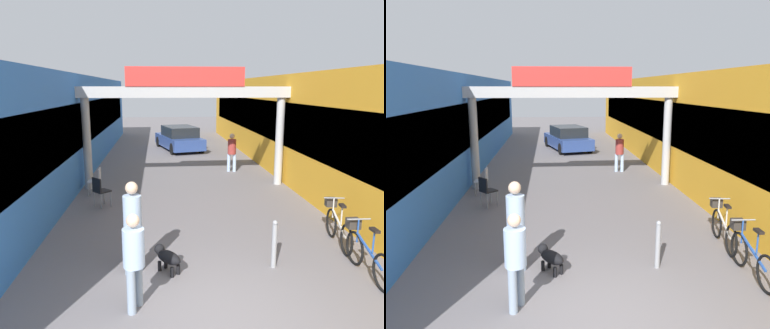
% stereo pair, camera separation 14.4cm
% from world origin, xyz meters
% --- Properties ---
extents(ground_plane, '(80.00, 80.00, 0.00)m').
position_xyz_m(ground_plane, '(0.00, 0.00, 0.00)').
color(ground_plane, slate).
extents(storefront_left, '(3.00, 26.00, 3.90)m').
position_xyz_m(storefront_left, '(-5.09, 11.00, 1.95)').
color(storefront_left, blue).
rests_on(storefront_left, ground_plane).
extents(storefront_right, '(3.00, 26.00, 3.90)m').
position_xyz_m(storefront_right, '(5.09, 11.00, 1.95)').
color(storefront_right, gold).
rests_on(storefront_right, ground_plane).
extents(arcade_sign_gateway, '(7.40, 0.47, 4.11)m').
position_xyz_m(arcade_sign_gateway, '(0.00, 7.95, 2.92)').
color(arcade_sign_gateway, '#B2B2B2').
rests_on(arcade_sign_gateway, ground_plane).
extents(pedestrian_with_dog, '(0.48, 0.48, 1.77)m').
position_xyz_m(pedestrian_with_dog, '(-1.44, 1.74, 1.02)').
color(pedestrian_with_dog, '#8C9EB2').
rests_on(pedestrian_with_dog, ground_plane).
extents(pedestrian_companion, '(0.45, 0.45, 1.57)m').
position_xyz_m(pedestrian_companion, '(-1.35, 0.53, 0.89)').
color(pedestrian_companion, '#8C9EB2').
rests_on(pedestrian_companion, ground_plane).
extents(pedestrian_carrying_crate, '(0.42, 0.42, 1.59)m').
position_xyz_m(pedestrian_carrying_crate, '(2.09, 10.16, 0.90)').
color(pedestrian_carrying_crate, '#A5BFE0').
rests_on(pedestrian_carrying_crate, ground_plane).
extents(dog_on_leash, '(0.60, 0.65, 0.49)m').
position_xyz_m(dog_on_leash, '(-0.82, 1.72, 0.30)').
color(dog_on_leash, black).
rests_on(dog_on_leash, ground_plane).
extents(bicycle_blue_nearest, '(0.46, 1.69, 0.98)m').
position_xyz_m(bicycle_blue_nearest, '(2.86, 1.29, 0.44)').
color(bicycle_blue_nearest, black).
rests_on(bicycle_blue_nearest, ground_plane).
extents(bicycle_silver_second, '(0.46, 1.68, 0.98)m').
position_xyz_m(bicycle_silver_second, '(3.00, 2.69, 0.44)').
color(bicycle_silver_second, black).
rests_on(bicycle_silver_second, ground_plane).
extents(bollard_post_metal, '(0.10, 0.10, 0.96)m').
position_xyz_m(bollard_post_metal, '(1.25, 1.71, 0.49)').
color(bollard_post_metal, gray).
rests_on(bollard_post_metal, ground_plane).
extents(cafe_chair_black_nearer, '(0.57, 0.57, 0.89)m').
position_xyz_m(cafe_chair_black_nearer, '(-2.65, 5.82, 0.54)').
color(cafe_chair_black_nearer, gray).
rests_on(cafe_chair_black_nearer, ground_plane).
extents(cafe_chair_aluminium_farther, '(0.41, 0.41, 0.89)m').
position_xyz_m(cafe_chair_aluminium_farther, '(-2.94, 7.10, 0.54)').
color(cafe_chair_aluminium_farther, gray).
rests_on(cafe_chair_aluminium_farther, ground_plane).
extents(parked_car_blue, '(2.68, 4.31, 1.33)m').
position_xyz_m(parked_car_blue, '(0.24, 15.96, 0.64)').
color(parked_car_blue, '#2D478C').
rests_on(parked_car_blue, ground_plane).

